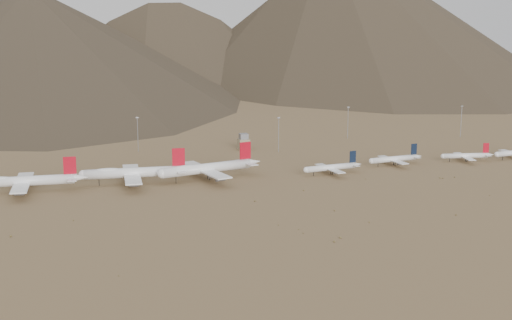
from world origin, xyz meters
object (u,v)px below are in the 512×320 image
object	(u,v)px
widebody_west	(25,181)
widebody_east	(207,168)
narrowbody_a	(332,167)
widebody_centre	(134,172)
control_tower	(244,142)
narrowbody_b	(395,159)

from	to	relation	value
widebody_west	widebody_east	world-z (taller)	widebody_east
narrowbody_a	widebody_centre	bearing A→B (deg)	168.51
widebody_east	control_tower	bearing A→B (deg)	48.11
control_tower	widebody_centre	bearing A→B (deg)	-138.15
widebody_east	narrowbody_b	bearing A→B (deg)	-11.38
control_tower	narrowbody_a	bearing A→B (deg)	-73.20
widebody_east	narrowbody_b	xyz separation A→B (m)	(129.25, 1.09, -2.76)
widebody_centre	widebody_east	size ratio (longest dim) A/B	1.01
widebody_centre	widebody_east	distance (m)	44.14
narrowbody_b	control_tower	bearing A→B (deg)	128.77
narrowbody_a	narrowbody_b	distance (m)	52.06
widebody_east	widebody_centre	bearing A→B (deg)	165.83
control_tower	widebody_west	bearing A→B (deg)	-151.48
widebody_west	narrowbody_b	bearing A→B (deg)	5.45
widebody_centre	widebody_west	bearing A→B (deg)	-173.52
widebody_east	control_tower	world-z (taller)	widebody_east
widebody_west	narrowbody_a	bearing A→B (deg)	1.90
narrowbody_a	control_tower	size ratio (longest dim) A/B	3.48
widebody_west	control_tower	xyz separation A→B (m)	(155.48, 84.49, -1.44)
widebody_east	control_tower	size ratio (longest dim) A/B	5.78
widebody_centre	widebody_east	world-z (taller)	widebody_east
widebody_centre	narrowbody_a	xyz separation A→B (m)	(122.57, -12.12, -2.66)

